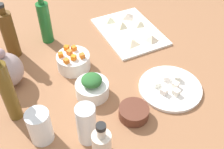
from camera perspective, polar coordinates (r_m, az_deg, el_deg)
name	(u,v)px	position (r cm, az deg, el deg)	size (l,w,h in cm)	color
tabletop	(112,87)	(107.73, 0.00, -2.49)	(190.00, 190.00, 3.00)	#926140
cutting_board	(129,32)	(132.35, 3.57, 8.75)	(34.00, 25.01, 1.00)	white
plate_tofu	(170,88)	(106.64, 11.77, -2.68)	(23.52, 23.52, 1.20)	white
bowl_greens	(92,89)	(101.31, -4.05, -2.99)	(12.11, 12.11, 5.44)	white
bowl_carrots	(74,62)	(112.32, -7.84, 2.62)	(13.14, 13.14, 6.27)	white
bowl_small_side	(135,112)	(95.45, 4.72, -7.59)	(10.30, 10.30, 4.05)	#5A2E20
teapot	(6,70)	(109.82, -20.86, 0.93)	(14.78, 12.67, 16.20)	#A08B8D
bottle_0	(9,34)	(120.63, -20.27, 7.75)	(5.60, 5.60, 24.02)	#563612
bottle_1	(45,22)	(125.20, -13.54, 10.38)	(5.20, 5.20, 22.49)	#1D682B
bottle_3	(7,91)	(93.26, -20.58, -3.20)	(4.61, 4.61, 28.50)	brown
drinking_glass_0	(86,124)	(85.77, -5.25, -10.07)	(6.08, 6.08, 14.75)	white
drinking_glass_1	(40,126)	(89.52, -14.52, -10.24)	(7.35, 7.35, 11.79)	white
carrot_cube_0	(61,55)	(110.05, -10.46, 3.99)	(1.80, 1.80, 1.80)	orange
carrot_cube_1	(74,48)	(112.41, -7.79, 5.35)	(1.80, 1.80, 1.80)	orange
carrot_cube_2	(74,58)	(107.97, -7.85, 3.46)	(1.80, 1.80, 1.80)	orange
carrot_cube_3	(69,52)	(110.66, -8.68, 4.51)	(1.80, 1.80, 1.80)	orange
carrot_cube_4	(66,61)	(106.82, -9.30, 2.74)	(1.80, 1.80, 1.80)	orange
carrot_cube_5	(82,56)	(108.36, -6.12, 3.82)	(1.80, 1.80, 1.80)	orange
carrot_cube_6	(67,48)	(113.02, -9.27, 5.40)	(1.80, 1.80, 1.80)	orange
chopped_greens_mound	(92,80)	(98.06, -4.18, -1.18)	(7.47, 7.41, 3.61)	#2A642D
tofu_cube_0	(167,78)	(107.74, 11.10, -0.66)	(2.20, 2.20, 2.20)	white
tofu_cube_1	(176,92)	(103.19, 12.99, -3.56)	(2.20, 2.20, 2.20)	silver
tofu_cube_2	(176,85)	(105.75, 12.84, -2.07)	(2.20, 2.20, 2.20)	white
tofu_cube_3	(164,91)	(102.63, 10.58, -3.39)	(2.20, 2.20, 2.20)	silver
tofu_cube_4	(178,78)	(108.52, 13.24, -0.71)	(2.20, 2.20, 2.20)	silver
tofu_cube_5	(157,84)	(104.70, 9.22, -1.97)	(2.20, 2.20, 2.20)	white
dumpling_0	(140,23)	(135.48, 5.70, 10.33)	(4.53, 4.15, 2.11)	beige
dumpling_1	(132,42)	(123.51, 4.07, 6.70)	(5.98, 5.90, 2.12)	beige
dumpling_2	(122,24)	(133.64, 2.12, 10.18)	(4.46, 3.90, 2.80)	beige
dumpling_3	(128,15)	(140.58, 3.20, 11.94)	(5.56, 5.54, 2.53)	beige
dumpling_4	(110,19)	(137.84, -0.40, 11.18)	(5.03, 4.35, 2.06)	beige
dumpling_5	(152,38)	(125.99, 8.10, 7.40)	(5.08, 4.46, 2.88)	beige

